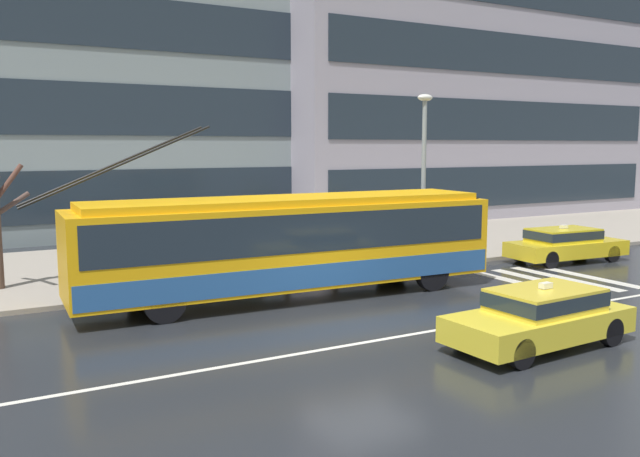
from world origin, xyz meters
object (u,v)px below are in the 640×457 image
(trolleybus, at_px, (291,242))
(bus_shelter, at_px, (216,218))
(pedestrian_walking_past, at_px, (131,229))
(taxi_oncoming_near, at_px, (541,315))
(street_lamp, at_px, (424,163))
(pedestrian_approaching_curb, at_px, (336,224))
(pedestrian_at_shelter, at_px, (284,225))
(taxi_ahead_of_bus, at_px, (565,243))

(trolleybus, distance_m, bus_shelter, 3.53)
(trolleybus, xyz_separation_m, bus_shelter, (-1.04, 3.34, 0.41))
(trolleybus, height_order, pedestrian_walking_past, trolleybus)
(trolleybus, height_order, taxi_oncoming_near, trolleybus)
(trolleybus, height_order, street_lamp, street_lamp)
(trolleybus, distance_m, pedestrian_walking_past, 5.48)
(trolleybus, distance_m, pedestrian_approaching_curb, 3.93)
(pedestrian_approaching_curb, distance_m, street_lamp, 3.88)
(pedestrian_approaching_curb, xyz_separation_m, pedestrian_walking_past, (-6.50, 1.64, 0.04))
(pedestrian_at_shelter, height_order, pedestrian_walking_past, pedestrian_walking_past)
(taxi_ahead_of_bus, bearing_deg, street_lamp, 160.44)
(bus_shelter, bearing_deg, street_lamp, -10.22)
(taxi_oncoming_near, height_order, pedestrian_approaching_curb, pedestrian_approaching_curb)
(taxi_ahead_of_bus, bearing_deg, pedestrian_approaching_curb, 164.31)
(pedestrian_at_shelter, bearing_deg, taxi_ahead_of_bus, -14.09)
(bus_shelter, bearing_deg, taxi_ahead_of_bus, -14.22)
(taxi_oncoming_near, relative_size, bus_shelter, 1.07)
(taxi_ahead_of_bus, xyz_separation_m, pedestrian_walking_past, (-14.97, 4.02, 1.00))
(street_lamp, bearing_deg, pedestrian_approaching_curb, 170.83)
(bus_shelter, height_order, pedestrian_at_shelter, bus_shelter)
(street_lamp, bearing_deg, taxi_oncoming_near, -112.24)
(pedestrian_approaching_curb, bearing_deg, bus_shelter, 168.94)
(taxi_oncoming_near, height_order, taxi_ahead_of_bus, same)
(taxi_ahead_of_bus, distance_m, street_lamp, 6.30)
(taxi_oncoming_near, distance_m, bus_shelter, 10.83)
(taxi_oncoming_near, xyz_separation_m, pedestrian_approaching_curb, (0.34, 9.32, 0.96))
(pedestrian_at_shelter, height_order, pedestrian_approaching_curb, pedestrian_approaching_curb)
(trolleybus, relative_size, taxi_oncoming_near, 3.01)
(taxi_ahead_of_bus, bearing_deg, pedestrian_walking_past, 164.97)
(trolleybus, height_order, pedestrian_at_shelter, trolleybus)
(pedestrian_at_shelter, bearing_deg, taxi_oncoming_near, -80.91)
(trolleybus, relative_size, bus_shelter, 3.22)
(taxi_oncoming_near, relative_size, pedestrian_at_shelter, 2.27)
(taxi_ahead_of_bus, bearing_deg, pedestrian_at_shelter, 165.91)
(trolleybus, relative_size, pedestrian_approaching_curb, 6.68)
(taxi_oncoming_near, xyz_separation_m, pedestrian_walking_past, (-6.16, 10.96, 1.00))
(pedestrian_approaching_curb, xyz_separation_m, street_lamp, (3.26, -0.53, 2.04))
(pedestrian_approaching_curb, bearing_deg, pedestrian_walking_past, 165.83)
(taxi_oncoming_near, bearing_deg, pedestrian_walking_past, 119.33)
(taxi_ahead_of_bus, height_order, pedestrian_at_shelter, pedestrian_at_shelter)
(bus_shelter, distance_m, pedestrian_walking_past, 2.64)
(bus_shelter, relative_size, pedestrian_approaching_curb, 2.07)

